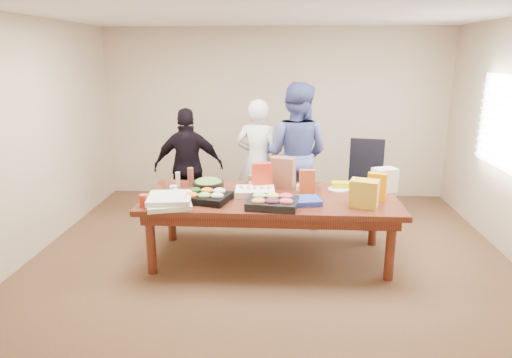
# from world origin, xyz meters

# --- Properties ---
(floor) EXTENTS (5.50, 5.00, 0.02)m
(floor) POSITION_xyz_m (0.00, 0.00, -0.01)
(floor) COLOR #47301E
(floor) RESTS_ON ground
(ceiling) EXTENTS (5.50, 5.00, 0.02)m
(ceiling) POSITION_xyz_m (0.00, 0.00, 2.71)
(ceiling) COLOR white
(ceiling) RESTS_ON wall_back
(wall_back) EXTENTS (5.50, 0.04, 2.70)m
(wall_back) POSITION_xyz_m (0.00, 2.50, 1.35)
(wall_back) COLOR beige
(wall_back) RESTS_ON floor
(wall_front) EXTENTS (5.50, 0.04, 2.70)m
(wall_front) POSITION_xyz_m (0.00, -2.50, 1.35)
(wall_front) COLOR beige
(wall_front) RESTS_ON floor
(wall_left) EXTENTS (0.04, 5.00, 2.70)m
(wall_left) POSITION_xyz_m (-2.75, 0.00, 1.35)
(wall_left) COLOR beige
(wall_left) RESTS_ON floor
(window_panel) EXTENTS (0.03, 1.40, 1.10)m
(window_panel) POSITION_xyz_m (2.72, 0.60, 1.50)
(window_panel) COLOR white
(window_panel) RESTS_ON wall_right
(window_blinds) EXTENTS (0.04, 1.36, 1.00)m
(window_blinds) POSITION_xyz_m (2.68, 0.60, 1.50)
(window_blinds) COLOR beige
(window_blinds) RESTS_ON wall_right
(conference_table) EXTENTS (2.80, 1.20, 0.75)m
(conference_table) POSITION_xyz_m (0.00, 0.00, 0.38)
(conference_table) COLOR #4C1C0F
(conference_table) RESTS_ON floor
(office_chair) EXTENTS (0.66, 0.66, 1.11)m
(office_chair) POSITION_xyz_m (1.29, 1.16, 0.55)
(office_chair) COLOR black
(office_chair) RESTS_ON floor
(person_center) EXTENTS (0.69, 0.53, 1.71)m
(person_center) POSITION_xyz_m (-0.21, 1.22, 0.85)
(person_center) COLOR white
(person_center) RESTS_ON floor
(person_right) EXTENTS (1.12, 0.99, 1.93)m
(person_right) POSITION_xyz_m (0.30, 1.19, 0.97)
(person_right) COLOR #465297
(person_right) RESTS_ON floor
(person_left) EXTENTS (0.98, 0.51, 1.60)m
(person_left) POSITION_xyz_m (-1.15, 1.09, 0.80)
(person_left) COLOR black
(person_left) RESTS_ON floor
(veggie_tray) EXTENTS (0.58, 0.51, 0.08)m
(veggie_tray) POSITION_xyz_m (-0.69, -0.21, 0.79)
(veggie_tray) COLOR black
(veggie_tray) RESTS_ON conference_table
(fruit_tray) EXTENTS (0.56, 0.46, 0.08)m
(fruit_tray) POSITION_xyz_m (0.03, -0.37, 0.79)
(fruit_tray) COLOR black
(fruit_tray) RESTS_ON conference_table
(sheet_cake) EXTENTS (0.45, 0.35, 0.08)m
(sheet_cake) POSITION_xyz_m (-0.17, 0.03, 0.79)
(sheet_cake) COLOR white
(sheet_cake) RESTS_ON conference_table
(salad_bowl) EXTENTS (0.43, 0.43, 0.12)m
(salad_bowl) POSITION_xyz_m (-0.72, 0.15, 0.81)
(salad_bowl) COLOR black
(salad_bowl) RESTS_ON conference_table
(chip_bag_blue) EXTENTS (0.42, 0.34, 0.06)m
(chip_bag_blue) POSITION_xyz_m (0.35, -0.24, 0.78)
(chip_bag_blue) COLOR #2B42BF
(chip_bag_blue) RESTS_ON conference_table
(chip_bag_red) EXTENTS (0.24, 0.15, 0.33)m
(chip_bag_red) POSITION_xyz_m (-0.11, 0.21, 0.91)
(chip_bag_red) COLOR red
(chip_bag_red) RESTS_ON conference_table
(chip_bag_yellow) EXTENTS (0.22, 0.14, 0.30)m
(chip_bag_yellow) POSITION_xyz_m (1.15, -0.08, 0.90)
(chip_bag_yellow) COLOR #FB9B01
(chip_bag_yellow) RESTS_ON conference_table
(chip_bag_orange) EXTENTS (0.18, 0.08, 0.27)m
(chip_bag_orange) POSITION_xyz_m (0.41, 0.16, 0.88)
(chip_bag_orange) COLOR #C75220
(chip_bag_orange) RESTS_ON conference_table
(mayo_jar) EXTENTS (0.10, 0.10, 0.14)m
(mayo_jar) POSITION_xyz_m (-0.15, 0.35, 0.82)
(mayo_jar) COLOR white
(mayo_jar) RESTS_ON conference_table
(mustard_bottle) EXTENTS (0.07, 0.07, 0.15)m
(mustard_bottle) POSITION_xyz_m (-0.04, 0.46, 0.83)
(mustard_bottle) COLOR gold
(mustard_bottle) RESTS_ON conference_table
(dressing_bottle) EXTENTS (0.07, 0.07, 0.22)m
(dressing_bottle) POSITION_xyz_m (-0.97, 0.34, 0.86)
(dressing_bottle) COLOR brown
(dressing_bottle) RESTS_ON conference_table
(ranch_bottle) EXTENTS (0.07, 0.07, 0.17)m
(ranch_bottle) POSITION_xyz_m (-1.12, 0.34, 0.83)
(ranch_bottle) COLOR beige
(ranch_bottle) RESTS_ON conference_table
(banana_bunch) EXTENTS (0.22, 0.13, 0.07)m
(banana_bunch) POSITION_xyz_m (0.83, 0.36, 0.79)
(banana_bunch) COLOR #D4CB03
(banana_bunch) RESTS_ON conference_table
(bread_loaf) EXTENTS (0.34, 0.17, 0.13)m
(bread_loaf) POSITION_xyz_m (-0.11, 0.41, 0.82)
(bread_loaf) COLOR brown
(bread_loaf) RESTS_ON conference_table
(kraft_bag) EXTENTS (0.31, 0.23, 0.36)m
(kraft_bag) POSITION_xyz_m (0.14, 0.37, 0.93)
(kraft_bag) COLOR brown
(kraft_bag) RESTS_ON conference_table
(red_cup) EXTENTS (0.10, 0.10, 0.13)m
(red_cup) POSITION_xyz_m (-1.30, -0.43, 0.81)
(red_cup) COLOR #B2331E
(red_cup) RESTS_ON conference_table
(clear_cup_a) EXTENTS (0.08, 0.08, 0.11)m
(clear_cup_a) POSITION_xyz_m (-1.02, -0.18, 0.80)
(clear_cup_a) COLOR white
(clear_cup_a) RESTS_ON conference_table
(clear_cup_b) EXTENTS (0.10, 0.10, 0.12)m
(clear_cup_b) POSITION_xyz_m (-1.07, -0.08, 0.81)
(clear_cup_b) COLOR silver
(clear_cup_b) RESTS_ON conference_table
(pizza_box_lower) EXTENTS (0.55, 0.55, 0.05)m
(pizza_box_lower) POSITION_xyz_m (-1.04, -0.40, 0.78)
(pizza_box_lower) COLOR silver
(pizza_box_lower) RESTS_ON conference_table
(pizza_box_upper) EXTENTS (0.50, 0.50, 0.05)m
(pizza_box_upper) POSITION_xyz_m (-1.04, -0.38, 0.83)
(pizza_box_upper) COLOR silver
(pizza_box_upper) RESTS_ON pizza_box_lower
(plate_a) EXTENTS (0.28, 0.28, 0.01)m
(plate_a) POSITION_xyz_m (0.79, 0.28, 0.76)
(plate_a) COLOR silver
(plate_a) RESTS_ON conference_table
(plate_b) EXTENTS (0.34, 0.34, 0.02)m
(plate_b) POSITION_xyz_m (0.96, 0.33, 0.76)
(plate_b) COLOR beige
(plate_b) RESTS_ON conference_table
(dip_bowl_a) EXTENTS (0.15, 0.15, 0.06)m
(dip_bowl_a) POSITION_xyz_m (0.37, 0.25, 0.78)
(dip_bowl_a) COLOR beige
(dip_bowl_a) RESTS_ON conference_table
(dip_bowl_b) EXTENTS (0.21, 0.21, 0.07)m
(dip_bowl_b) POSITION_xyz_m (-0.20, 0.39, 0.78)
(dip_bowl_b) COLOR white
(dip_bowl_b) RESTS_ON conference_table
(grocery_bag_white) EXTENTS (0.31, 0.27, 0.27)m
(grocery_bag_white) POSITION_xyz_m (1.30, 0.26, 0.89)
(grocery_bag_white) COLOR white
(grocery_bag_white) RESTS_ON conference_table
(grocery_bag_yellow) EXTENTS (0.33, 0.28, 0.28)m
(grocery_bag_yellow) POSITION_xyz_m (0.98, -0.30, 0.89)
(grocery_bag_yellow) COLOR gold
(grocery_bag_yellow) RESTS_ON conference_table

